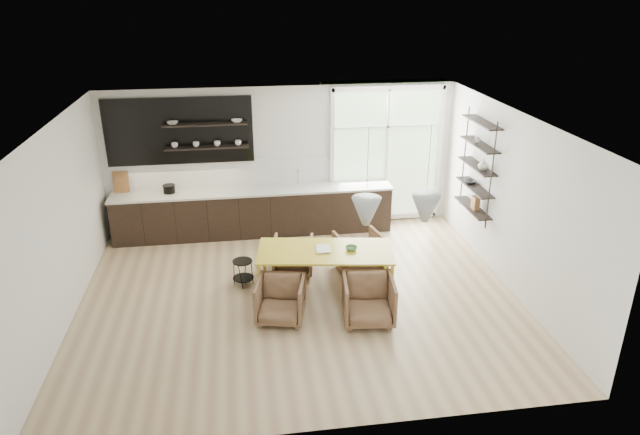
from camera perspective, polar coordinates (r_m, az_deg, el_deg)
The scene contains 11 objects.
room at distance 9.82m, azimuth 0.45°, elevation 2.94°, with size 7.02×6.01×2.91m.
kitchen_run at distance 11.51m, azimuth -7.06°, elevation 1.20°, with size 5.54×0.69×2.75m.
right_shelving at distance 10.60m, azimuth 15.46°, elevation 4.67°, with size 0.26×1.22×1.90m.
dining_table at distance 9.14m, azimuth 0.53°, elevation -3.60°, with size 2.27×1.28×0.79m.
armchair_back_left at distance 10.00m, azimuth -2.71°, elevation -3.83°, with size 0.68×0.70×0.64m, color brown.
armchair_back_right at distance 10.01m, azimuth 3.98°, elevation -3.58°, with size 0.77×0.79×0.72m, color brown.
armchair_front_left at distance 8.68m, azimuth -3.99°, elevation -8.24°, with size 0.70×0.72×0.66m, color brown.
armchair_front_right at distance 8.64m, azimuth 4.87°, elevation -8.24°, with size 0.75×0.77×0.70m, color brown.
wire_stool at distance 9.69m, azimuth -7.73°, elevation -5.14°, with size 0.35×0.35×0.45m.
table_book at distance 9.12m, azimuth -0.40°, elevation -3.19°, with size 0.23×0.31×0.03m, color white.
table_bowl at distance 9.13m, azimuth 3.15°, elevation -3.09°, with size 0.19×0.19×0.06m, color #497D49.
Camera 1 is at (-0.84, -8.04, 4.77)m, focal length 32.00 mm.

